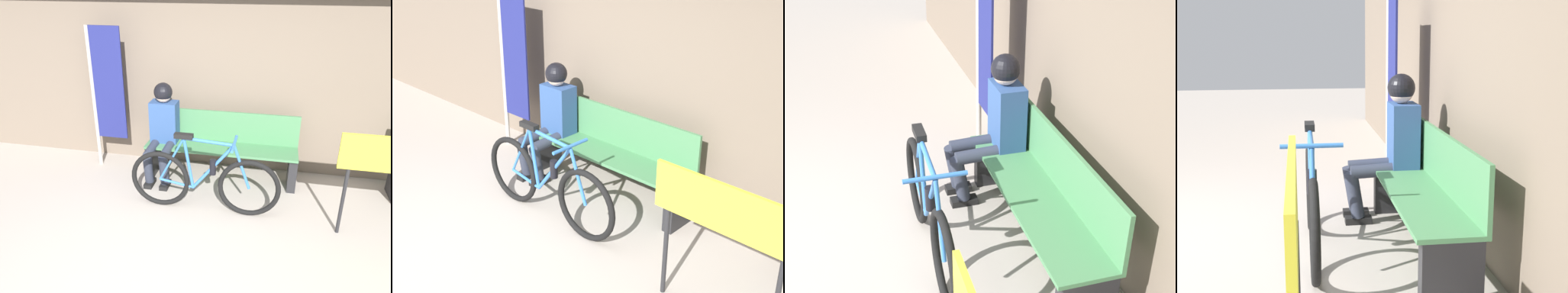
% 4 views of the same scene
% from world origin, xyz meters
% --- Properties ---
extents(ground_plane, '(24.00, 24.00, 0.00)m').
position_xyz_m(ground_plane, '(0.00, 0.00, 0.00)').
color(ground_plane, '#ADA399').
extents(storefront_wall, '(12.00, 0.56, 3.20)m').
position_xyz_m(storefront_wall, '(0.00, 2.50, 1.66)').
color(storefront_wall, '#756656').
rests_on(storefront_wall, ground_plane).
extents(park_bench_near, '(1.89, 0.42, 0.85)m').
position_xyz_m(park_bench_near, '(0.22, 2.11, 0.41)').
color(park_bench_near, '#477F51').
rests_on(park_bench_near, ground_plane).
extents(bicycle, '(1.66, 0.40, 0.91)m').
position_xyz_m(bicycle, '(0.15, 1.31, 0.37)').
color(bicycle, black).
rests_on(bicycle, ground_plane).
extents(person_seated, '(0.34, 0.61, 1.23)m').
position_xyz_m(person_seated, '(-0.51, 2.00, 0.70)').
color(person_seated, '#2D3342').
rests_on(person_seated, ground_plane).
extents(banner_pole, '(0.45, 0.05, 1.87)m').
position_xyz_m(banner_pole, '(-1.31, 2.13, 1.09)').
color(banner_pole, '#B7B2A8').
rests_on(banner_pole, ground_plane).
extents(signboard, '(1.09, 0.04, 1.10)m').
position_xyz_m(signboard, '(2.01, 1.20, 0.84)').
color(signboard, '#232326').
rests_on(signboard, ground_plane).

